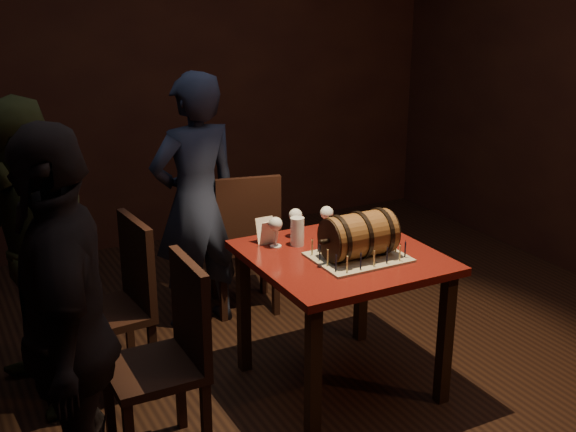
{
  "coord_description": "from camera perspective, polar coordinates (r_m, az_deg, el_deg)",
  "views": [
    {
      "loc": [
        -1.65,
        -2.94,
        2.09
      ],
      "look_at": [
        -0.07,
        0.05,
        0.95
      ],
      "focal_mm": 45.0,
      "sensor_mm": 36.0,
      "label": 1
    }
  ],
  "objects": [
    {
      "name": "wine_glass_right",
      "position": [
        3.86,
        3.08,
        0.16
      ],
      "size": [
        0.07,
        0.07,
        0.16
      ],
      "color": "silver",
      "rests_on": "pub_table"
    },
    {
      "name": "menu_card",
      "position": [
        3.75,
        -1.63,
        -1.25
      ],
      "size": [
        0.1,
        0.05,
        0.13
      ],
      "primitive_type": null,
      "color": "white",
      "rests_on": "pub_table"
    },
    {
      "name": "pub_table",
      "position": [
        3.69,
        4.26,
        -4.58
      ],
      "size": [
        0.9,
        0.9,
        0.75
      ],
      "color": "#460E0B",
      "rests_on": "ground"
    },
    {
      "name": "pint_of_ale",
      "position": [
        3.72,
        0.74,
        -1.27
      ],
      "size": [
        0.07,
        0.07,
        0.15
      ],
      "color": "silver",
      "rests_on": "pub_table"
    },
    {
      "name": "person_left_front",
      "position": [
        2.85,
        -17.12,
        -8.88
      ],
      "size": [
        0.59,
        1.01,
        1.62
      ],
      "primitive_type": "imported",
      "rotation": [
        0.0,
        0.0,
        -1.79
      ],
      "color": "black",
      "rests_on": "ground"
    },
    {
      "name": "chair_left_front",
      "position": [
        3.25,
        -9.26,
        -10.45
      ],
      "size": [
        0.4,
        0.4,
        0.93
      ],
      "color": "black",
      "rests_on": "ground"
    },
    {
      "name": "person_left_rear",
      "position": [
        3.69,
        -19.99,
        -3.34
      ],
      "size": [
        0.72,
        0.85,
        1.56
      ],
      "primitive_type": "imported",
      "rotation": [
        0.0,
        0.0,
        -1.39
      ],
      "color": "#31381C",
      "rests_on": "ground"
    },
    {
      "name": "person_back",
      "position": [
        4.34,
        -7.28,
        1.0
      ],
      "size": [
        0.62,
        0.45,
        1.57
      ],
      "primitive_type": "imported",
      "rotation": [
        0.0,
        0.0,
        3.27
      ],
      "color": "#1C2239",
      "rests_on": "ground"
    },
    {
      "name": "barrel_cake",
      "position": [
        3.55,
        5.62,
        -1.51
      ],
      "size": [
        0.4,
        0.24,
        0.24
      ],
      "color": "brown",
      "rests_on": "cake_board"
    },
    {
      "name": "wine_glass_left",
      "position": [
        3.69,
        -0.99,
        -0.73
      ],
      "size": [
        0.07,
        0.07,
        0.16
      ],
      "color": "silver",
      "rests_on": "pub_table"
    },
    {
      "name": "room_shell",
      "position": [
        3.44,
        1.44,
        7.06
      ],
      "size": [
        5.04,
        5.04,
        2.8
      ],
      "color": "black",
      "rests_on": "ground"
    },
    {
      "name": "cake_board",
      "position": [
        3.59,
        5.57,
        -3.26
      ],
      "size": [
        0.45,
        0.35,
        0.01
      ],
      "primitive_type": "cube",
      "color": "gray",
      "rests_on": "pub_table"
    },
    {
      "name": "chair_left_rear",
      "position": [
        3.78,
        -13.08,
        -6.34
      ],
      "size": [
        0.43,
        0.43,
        0.93
      ],
      "color": "black",
      "rests_on": "ground"
    },
    {
      "name": "chair_back",
      "position": [
        4.54,
        -3.35,
        -1.58
      ],
      "size": [
        0.48,
        0.48,
        0.93
      ],
      "color": "black",
      "rests_on": "ground"
    },
    {
      "name": "birthday_candles",
      "position": [
        3.57,
        5.59,
        -2.57
      ],
      "size": [
        0.4,
        0.3,
        0.09
      ],
      "color": "#F5E792",
      "rests_on": "cake_board"
    },
    {
      "name": "wine_glass_mid",
      "position": [
        3.82,
        0.6,
        -0.04
      ],
      "size": [
        0.07,
        0.07,
        0.16
      ],
      "color": "silver",
      "rests_on": "pub_table"
    }
  ]
}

